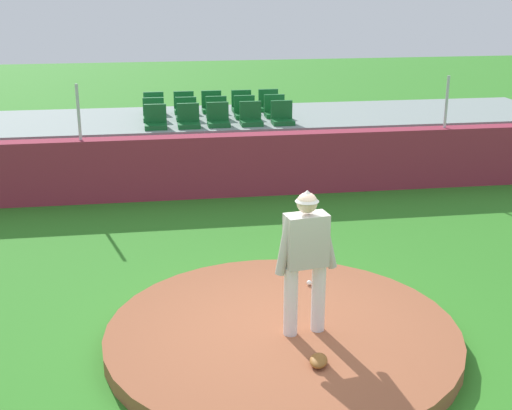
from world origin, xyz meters
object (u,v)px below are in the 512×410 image
object	(u,v)px
stadium_chair_14	(269,104)
stadium_chair_11	(184,106)
stadium_chair_2	(218,119)
stadium_chair_4	(282,117)
fielding_glove	(319,361)
stadium_chair_1	(189,120)
stadium_chair_12	(212,105)
pitcher	(306,252)
baseball	(309,283)
stadium_chair_0	(156,121)
stadium_chair_3	(251,118)
stadium_chair_8	(245,111)
stadium_chair_6	(186,113)
stadium_chair_10	(154,107)
stadium_chair_13	(242,105)
stadium_chair_9	(275,110)
stadium_chair_5	(154,113)
stadium_chair_7	(217,112)

from	to	relation	value
stadium_chair_14	stadium_chair_11	bearing A→B (deg)	0.17
stadium_chair_2	stadium_chair_4	bearing A→B (deg)	179.64
fielding_glove	stadium_chair_4	xyz separation A→B (m)	(1.17, 8.38, 1.10)
stadium_chair_1	stadium_chair_12	size ratio (longest dim) A/B	1.00
pitcher	baseball	world-z (taller)	pitcher
stadium_chair_4	stadium_chair_12	world-z (taller)	same
stadium_chair_2	stadium_chair_12	bearing A→B (deg)	-90.35
stadium_chair_4	stadium_chair_1	bearing A→B (deg)	0.73
stadium_chair_0	stadium_chair_3	bearing A→B (deg)	-178.92
pitcher	stadium_chair_14	distance (m)	9.32
stadium_chair_1	stadium_chair_11	distance (m)	1.66
pitcher	stadium_chair_11	world-z (taller)	pitcher
stadium_chair_2	stadium_chair_8	world-z (taller)	same
baseball	stadium_chair_0	xyz separation A→B (m)	(-2.00, 6.28, 1.12)
baseball	stadium_chair_8	world-z (taller)	stadium_chair_8
pitcher	stadium_chair_6	size ratio (longest dim) A/B	3.63
stadium_chair_10	stadium_chair_13	xyz separation A→B (m)	(2.12, -0.03, 0.00)
baseball	stadium_chair_12	size ratio (longest dim) A/B	0.15
baseball	stadium_chair_13	bearing A→B (deg)	89.21
stadium_chair_0	stadium_chair_4	world-z (taller)	same
stadium_chair_0	stadium_chair_10	bearing A→B (deg)	-89.55
stadium_chair_0	baseball	bearing A→B (deg)	107.65
fielding_glove	stadium_chair_14	world-z (taller)	stadium_chair_14
stadium_chair_12	stadium_chair_11	bearing A→B (deg)	0.30
stadium_chair_4	stadium_chair_0	bearing A→B (deg)	0.70
stadium_chair_14	stadium_chair_9	bearing A→B (deg)	90.34
stadium_chair_6	stadium_chair_8	bearing A→B (deg)	-179.23
stadium_chair_14	stadium_chair_13	bearing A→B (deg)	2.36
stadium_chair_5	baseball	bearing A→B (deg)	105.86
baseball	stadium_chair_2	distance (m)	6.45
stadium_chair_0	stadium_chair_2	world-z (taller)	same
stadium_chair_5	stadium_chair_8	size ratio (longest dim) A/B	1.00
stadium_chair_4	stadium_chair_11	xyz separation A→B (m)	(-2.09, 1.64, 0.00)
fielding_glove	stadium_chair_2	distance (m)	8.47
stadium_chair_1	stadium_chair_10	xyz separation A→B (m)	(-0.73, 1.67, 0.00)
stadium_chair_0	stadium_chair_13	xyz separation A→B (m)	(2.11, 1.65, 0.00)
stadium_chair_4	stadium_chair_3	bearing A→B (deg)	-0.42
stadium_chair_0	stadium_chair_10	world-z (taller)	same
stadium_chair_0	stadium_chair_9	xyz separation A→B (m)	(2.78, 0.87, 0.00)
pitcher	stadium_chair_6	xyz separation A→B (m)	(-0.92, 8.40, 0.10)
stadium_chair_10	stadium_chair_13	distance (m)	2.12
pitcher	stadium_chair_12	size ratio (longest dim) A/B	3.63
stadium_chair_3	stadium_chair_7	bearing A→B (deg)	-49.42
stadium_chair_9	stadium_chair_1	bearing A→B (deg)	22.55
stadium_chair_3	stadium_chair_9	bearing A→B (deg)	-129.73
stadium_chair_2	stadium_chair_7	world-z (taller)	same
stadium_chair_4	stadium_chair_7	distance (m)	1.60
fielding_glove	stadium_chair_3	size ratio (longest dim) A/B	0.60
pitcher	stadium_chair_11	size ratio (longest dim) A/B	3.63
pitcher	stadium_chair_2	xyz separation A→B (m)	(-0.27, 7.62, 0.10)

